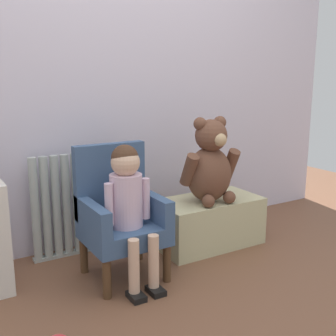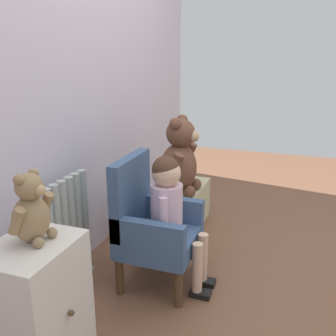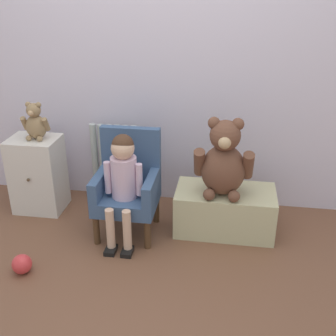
% 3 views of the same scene
% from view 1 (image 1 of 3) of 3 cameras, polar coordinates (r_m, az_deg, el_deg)
% --- Properties ---
extents(ground_plane, '(6.00, 6.00, 0.00)m').
position_cam_1_polar(ground_plane, '(2.06, 4.82, -19.43)').
color(ground_plane, brown).
extents(back_wall, '(3.80, 0.05, 2.40)m').
position_cam_1_polar(back_wall, '(2.72, -8.90, 14.76)').
color(back_wall, silver).
rests_on(back_wall, ground_plane).
extents(radiator, '(0.37, 0.05, 0.63)m').
position_cam_1_polar(radiator, '(2.61, -14.20, -5.14)').
color(radiator, '#A7B0AB').
rests_on(radiator, ground_plane).
extents(child_armchair, '(0.41, 0.39, 0.72)m').
position_cam_1_polar(child_armchair, '(2.31, -6.58, -6.18)').
color(child_armchair, '#395378').
rests_on(child_armchair, ground_plane).
extents(child_figure, '(0.25, 0.35, 0.74)m').
position_cam_1_polar(child_figure, '(2.17, -5.43, -3.62)').
color(child_figure, '#D1B1C6').
rests_on(child_figure, ground_plane).
extents(low_bench, '(0.68, 0.36, 0.31)m').
position_cam_1_polar(low_bench, '(2.77, 5.43, -7.25)').
color(low_bench, '#BDB789').
rests_on(low_bench, ground_plane).
extents(large_teddy_bear, '(0.39, 0.27, 0.53)m').
position_cam_1_polar(large_teddy_bear, '(2.61, 5.70, 0.41)').
color(large_teddy_bear, brown).
rests_on(large_teddy_bear, low_bench).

